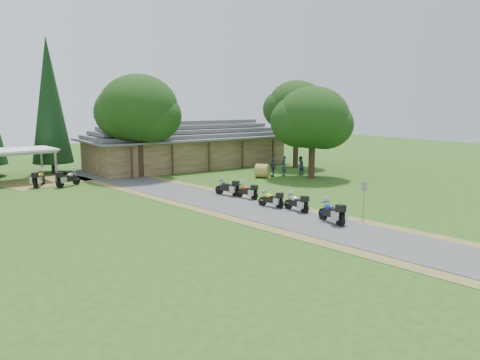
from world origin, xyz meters
TOP-DOWN VIEW (x-y plane):
  - ground at (0.00, 0.00)m, footprint 120.00×120.00m
  - driveway at (-0.50, 4.00)m, footprint 51.95×51.95m
  - lodge at (6.00, 24.00)m, footprint 21.40×9.40m
  - carport at (-10.99, 23.44)m, footprint 6.93×4.96m
  - motorcycle_row_a at (1.21, -1.67)m, footprint 0.96×2.09m
  - motorcycle_row_b at (1.54, 1.65)m, footprint 0.70×1.82m
  - motorcycle_row_c at (0.96, 3.46)m, footprint 1.04×1.80m
  - motorcycle_row_d at (1.28, 6.60)m, footprint 0.97×1.84m
  - motorcycle_row_e at (0.76, 8.27)m, footprint 1.24×2.03m
  - motorcycle_carport_a at (-9.65, 20.12)m, footprint 1.66×2.14m
  - motorcycle_carport_b at (-7.69, 18.90)m, footprint 2.16×1.50m
  - person_a at (10.29, 13.29)m, footprint 0.74×0.65m
  - person_b at (11.92, 12.82)m, footprint 0.59×0.43m
  - person_c at (9.23, 13.55)m, footprint 0.64×0.69m
  - hay_bale at (7.94, 13.45)m, footprint 1.70×1.68m
  - sign_post at (3.45, -2.03)m, footprint 0.40×0.07m
  - oak_lodge_left at (-0.92, 20.12)m, footprint 7.04×7.04m
  - oak_lodge_right at (14.91, 16.84)m, footprint 5.91×5.91m
  - oak_driveway at (11.36, 10.68)m, footprint 6.45×6.45m
  - cedar_near at (-6.80, 27.36)m, footprint 3.77×3.77m

SIDE VIEW (x-z plane):
  - ground at x=0.00m, z-range 0.00..0.00m
  - driveway at x=-0.50m, z-range 0.00..0.00m
  - motorcycle_row_c at x=0.96m, z-range 0.00..1.17m
  - motorcycle_row_d at x=1.28m, z-range 0.00..1.20m
  - motorcycle_row_b at x=1.54m, z-range 0.00..1.22m
  - hay_bale at x=7.94m, z-range 0.00..1.25m
  - motorcycle_row_e at x=0.76m, z-range 0.00..1.32m
  - motorcycle_row_a at x=1.21m, z-range 0.00..1.38m
  - motorcycle_carport_b at x=-7.69m, z-range 0.00..1.41m
  - motorcycle_carport_a at x=-9.65m, z-range 0.00..1.43m
  - person_c at x=9.23m, z-range 0.00..1.98m
  - person_b at x=11.92m, z-range 0.00..2.06m
  - person_a at x=10.29m, z-range 0.00..2.16m
  - sign_post at x=3.45m, z-range 0.00..2.20m
  - carport at x=-10.99m, z-range 0.00..2.84m
  - lodge at x=6.00m, z-range 0.00..4.90m
  - oak_driveway at x=11.36m, z-range 0.00..8.75m
  - oak_lodge_left at x=-0.92m, z-range 0.00..10.08m
  - oak_lodge_right at x=14.91m, z-range 0.00..10.45m
  - cedar_near at x=-6.80m, z-range 0.00..12.90m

